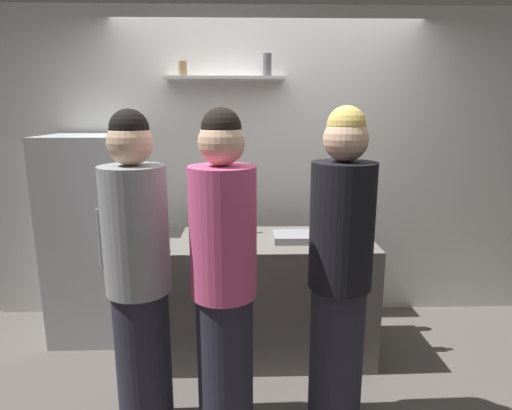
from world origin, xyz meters
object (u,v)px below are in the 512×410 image
baking_pan (297,237)px  person_grey_hoodie (139,281)px  wine_bottle_pale_glass (205,233)px  refrigerator (93,238)px  wine_bottle_dark_glass (365,223)px  person_pink_top (224,284)px  utensil_holder (218,234)px  wine_bottle_amber_glass (237,218)px  wine_bottle_green_glass (141,234)px  person_blonde (340,276)px  water_bottle_plastic (353,213)px

baking_pan → person_grey_hoodie: (-0.94, -0.74, -0.01)m
wine_bottle_pale_glass → person_grey_hoodie: person_grey_hoodie is taller
refrigerator → person_grey_hoodie: size_ratio=0.89×
wine_bottle_dark_glass → person_pink_top: person_pink_top is taller
utensil_holder → person_pink_top: size_ratio=0.12×
person_grey_hoodie → person_pink_top: (0.46, -0.07, 0.00)m
baking_pan → wine_bottle_amber_glass: wine_bottle_amber_glass is taller
person_grey_hoodie → person_pink_top: bearing=-131.7°
baking_pan → person_pink_top: person_pink_top is taller
baking_pan → person_pink_top: 0.95m
utensil_holder → wine_bottle_green_glass: wine_bottle_green_glass is taller
wine_bottle_amber_glass → wine_bottle_pale_glass: 0.47m
person_blonde → person_grey_hoodie: size_ratio=1.01×
wine_bottle_pale_glass → person_pink_top: bearing=-75.9°
person_grey_hoodie → utensil_holder: bearing=-59.6°
baking_pan → water_bottle_plastic: water_bottle_plastic is taller
wine_bottle_dark_glass → person_grey_hoodie: (-1.42, -0.74, -0.11)m
refrigerator → water_bottle_plastic: 2.06m
baking_pan → person_blonde: 0.74m
wine_bottle_green_glass → baking_pan: bearing=11.3°
baking_pan → person_grey_hoodie: 1.20m
refrigerator → wine_bottle_amber_glass: 1.17m
utensil_holder → person_grey_hoodie: bearing=-116.7°
wine_bottle_pale_glass → wine_bottle_green_glass: bearing=177.1°
refrigerator → wine_bottle_pale_glass: 1.14m
baking_pan → wine_bottle_dark_glass: size_ratio=1.04×
utensil_holder → person_grey_hoodie: person_grey_hoodie is taller
wine_bottle_dark_glass → refrigerator: bearing=169.5°
wine_bottle_dark_glass → water_bottle_plastic: bearing=90.9°
wine_bottle_amber_glass → wine_bottle_dark_glass: 0.93m
refrigerator → wine_bottle_dark_glass: 2.10m
wine_bottle_amber_glass → person_grey_hoodie: size_ratio=0.17×
refrigerator → person_grey_hoodie: person_grey_hoodie is taller
person_pink_top → person_grey_hoodie: bearing=-44.2°
refrigerator → baking_pan: 1.62m
wine_bottle_amber_glass → utensil_holder: bearing=-123.4°
wine_bottle_green_glass → wine_bottle_pale_glass: (0.42, -0.02, 0.01)m
wine_bottle_pale_glass → person_blonde: size_ratio=0.18×
utensil_holder → wine_bottle_pale_glass: 0.26m
baking_pan → utensil_holder: 0.56m
wine_bottle_pale_glass → water_bottle_plastic: bearing=26.2°
baking_pan → wine_bottle_green_glass: (-1.05, -0.21, 0.09)m
utensil_holder → wine_bottle_dark_glass: wine_bottle_dark_glass is taller
water_bottle_plastic → refrigerator: bearing=178.2°
wine_bottle_green_glass → person_grey_hoodie: size_ratio=0.17×
wine_bottle_dark_glass → wine_bottle_pale_glass: (-1.11, -0.23, 0.00)m
wine_bottle_pale_glass → person_pink_top: size_ratio=0.18×
person_pink_top → wine_bottle_dark_glass: bearing=-175.1°
person_grey_hoodie → refrigerator: bearing=-3.3°
person_grey_hoodie → wine_bottle_amber_glass: bearing=-61.1°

